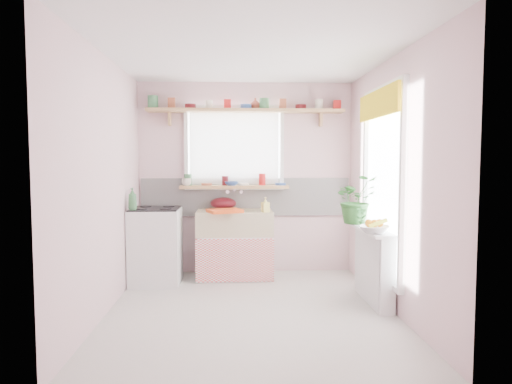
{
  "coord_description": "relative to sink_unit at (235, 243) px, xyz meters",
  "views": [
    {
      "loc": [
        -0.17,
        -4.43,
        1.49
      ],
      "look_at": [
        0.08,
        0.55,
        1.14
      ],
      "focal_mm": 32.0,
      "sensor_mm": 36.0,
      "label": 1
    }
  ],
  "objects": [
    {
      "name": "room",
      "position": [
        0.81,
        -0.43,
        0.94
      ],
      "size": [
        3.2,
        3.2,
        3.2
      ],
      "color": "beige",
      "rests_on": "ground"
    },
    {
      "name": "sink_unit",
      "position": [
        0.0,
        0.0,
        0.0
      ],
      "size": [
        0.95,
        0.65,
        1.11
      ],
      "color": "white",
      "rests_on": "ground"
    },
    {
      "name": "cooker",
      "position": [
        -0.95,
        -0.24,
        0.03
      ],
      "size": [
        0.58,
        0.58,
        0.93
      ],
      "color": "white",
      "rests_on": "ground"
    },
    {
      "name": "radiator_ledge",
      "position": [
        1.45,
        -1.09,
        -0.03
      ],
      "size": [
        0.22,
        0.95,
        0.78
      ],
      "color": "white",
      "rests_on": "ground"
    },
    {
      "name": "windowsill",
      "position": [
        -0.0,
        0.19,
        0.71
      ],
      "size": [
        1.4,
        0.22,
        0.04
      ],
      "primitive_type": "cube",
      "color": "tan",
      "rests_on": "room"
    },
    {
      "name": "pine_shelf",
      "position": [
        0.15,
        0.18,
        1.69
      ],
      "size": [
        2.52,
        0.24,
        0.04
      ],
      "primitive_type": "cube",
      "color": "tan",
      "rests_on": "room"
    },
    {
      "name": "shelf_crockery",
      "position": [
        0.15,
        0.18,
        1.76
      ],
      "size": [
        2.47,
        0.11,
        0.12
      ],
      "color": "#3F7F4C",
      "rests_on": "pine_shelf"
    },
    {
      "name": "sill_crockery",
      "position": [
        -0.05,
        0.19,
        0.78
      ],
      "size": [
        1.35,
        0.11,
        0.12
      ],
      "color": "#3F7F4C",
      "rests_on": "windowsill"
    },
    {
      "name": "dish_tray",
      "position": [
        -0.12,
        -0.19,
        0.44
      ],
      "size": [
        0.47,
        0.41,
        0.04
      ],
      "primitive_type": "cube",
      "rotation": [
        0.0,
        0.0,
        0.36
      ],
      "color": "#F04E15",
      "rests_on": "sink_unit"
    },
    {
      "name": "colander",
      "position": [
        -0.15,
        0.21,
        0.49
      ],
      "size": [
        0.37,
        0.37,
        0.15
      ],
      "primitive_type": "ellipsoid",
      "rotation": [
        0.0,
        0.0,
        0.11
      ],
      "color": "#510E16",
      "rests_on": "sink_unit"
    },
    {
      "name": "jade_plant",
      "position": [
        1.36,
        -0.69,
        0.62
      ],
      "size": [
        0.56,
        0.5,
        0.54
      ],
      "primitive_type": "imported",
      "rotation": [
        0.0,
        0.0,
        0.17
      ],
      "color": "#2A6126",
      "rests_on": "radiator_ledge"
    },
    {
      "name": "fruit_bowl",
      "position": [
        1.36,
        -1.37,
        0.38
      ],
      "size": [
        0.39,
        0.39,
        0.07
      ],
      "primitive_type": "imported",
      "rotation": [
        0.0,
        0.0,
        -0.42
      ],
      "color": "silver",
      "rests_on": "radiator_ledge"
    },
    {
      "name": "herb_pot",
      "position": [
        1.36,
        -0.92,
        0.45
      ],
      "size": [
        0.13,
        0.1,
        0.21
      ],
      "primitive_type": "imported",
      "rotation": [
        0.0,
        0.0,
        -0.29
      ],
      "color": "#245C26",
      "rests_on": "radiator_ledge"
    },
    {
      "name": "soap_bottle_sink",
      "position": [
        0.38,
        -0.19,
        0.51
      ],
      "size": [
        0.11,
        0.11,
        0.18
      ],
      "primitive_type": "imported",
      "rotation": [
        0.0,
        0.0,
        0.38
      ],
      "color": "#E0D363",
      "rests_on": "sink_unit"
    },
    {
      "name": "sill_cup",
      "position": [
        -0.61,
        0.13,
        0.78
      ],
      "size": [
        0.16,
        0.16,
        0.1
      ],
      "primitive_type": "imported",
      "rotation": [
        0.0,
        0.0,
        -0.37
      ],
      "color": "beige",
      "rests_on": "windowsill"
    },
    {
      "name": "sill_bowl",
      "position": [
        -0.04,
        0.13,
        0.75
      ],
      "size": [
        0.22,
        0.22,
        0.05
      ],
      "primitive_type": "imported",
      "rotation": [
        0.0,
        0.0,
        0.37
      ],
      "color": "#31529F",
      "rests_on": "windowsill"
    },
    {
      "name": "shelf_vase",
      "position": [
        0.27,
        0.24,
        1.78
      ],
      "size": [
        0.18,
        0.18,
        0.15
      ],
      "primitive_type": "imported",
      "rotation": [
        0.0,
        0.0,
        0.29
      ],
      "color": "#973F2E",
      "rests_on": "pine_shelf"
    },
    {
      "name": "cooker_bottle",
      "position": [
        -1.17,
        -0.46,
        0.61
      ],
      "size": [
        0.12,
        0.12,
        0.26
      ],
      "primitive_type": "imported",
      "rotation": [
        0.0,
        0.0,
        -0.22
      ],
      "color": "#3A7444",
      "rests_on": "cooker"
    },
    {
      "name": "fruit",
      "position": [
        1.37,
        -1.36,
        0.44
      ],
      "size": [
        0.2,
        0.14,
        0.1
      ],
      "color": "orange",
      "rests_on": "fruit_bowl"
    }
  ]
}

